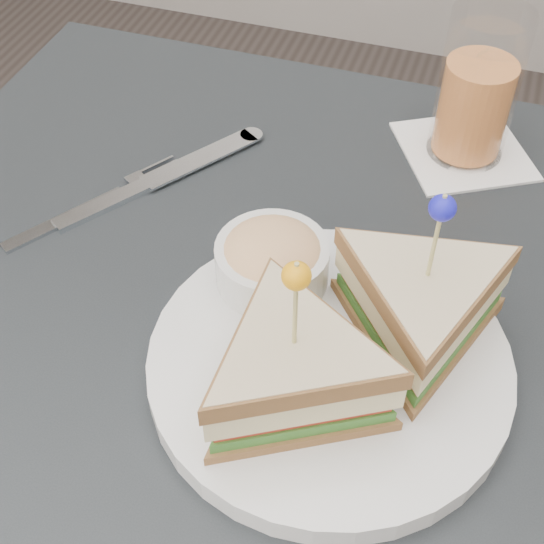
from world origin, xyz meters
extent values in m
cube|color=black|center=(0.00, 0.00, 0.73)|extent=(0.80, 0.80, 0.03)
cylinder|color=black|center=(-0.35, 0.35, 0.36)|extent=(0.04, 0.04, 0.72)
cylinder|color=white|center=(0.07, -0.04, 0.76)|extent=(0.29, 0.29, 0.02)
cylinder|color=white|center=(0.07, -0.04, 0.77)|extent=(0.29, 0.29, 0.01)
cylinder|color=#C6BC72|center=(0.06, -0.09, 0.88)|extent=(0.00, 0.00, 0.09)
sphere|color=orange|center=(0.06, -0.09, 0.91)|extent=(0.02, 0.02, 0.02)
cylinder|color=#C6BC72|center=(0.13, 0.01, 0.88)|extent=(0.00, 0.00, 0.09)
sphere|color=#1918B9|center=(0.13, 0.01, 0.91)|extent=(0.02, 0.02, 0.02)
cylinder|color=silver|center=(0.00, 0.03, 0.79)|extent=(0.10, 0.10, 0.04)
ellipsoid|color=#E0B772|center=(0.00, 0.03, 0.80)|extent=(0.09, 0.09, 0.04)
cube|color=#B8BDC3|center=(-0.22, 0.06, 0.75)|extent=(0.08, 0.12, 0.00)
cube|color=#B8BDC3|center=(-0.17, 0.13, 0.75)|extent=(0.03, 0.03, 0.00)
cube|color=silver|center=(-0.19, 0.09, 0.75)|extent=(0.08, 0.10, 0.01)
cube|color=silver|center=(-0.13, 0.18, 0.76)|extent=(0.10, 0.12, 0.00)
cylinder|color=silver|center=(-0.09, 0.24, 0.76)|extent=(0.03, 0.03, 0.00)
cube|color=white|center=(0.14, 0.28, 0.75)|extent=(0.17, 0.17, 0.00)
cylinder|color=orange|center=(0.14, 0.28, 0.81)|extent=(0.10, 0.10, 0.10)
cylinder|color=white|center=(0.14, 0.28, 0.83)|extent=(0.11, 0.11, 0.16)
cube|color=white|center=(0.14, 0.30, 0.85)|extent=(0.03, 0.03, 0.02)
cube|color=white|center=(0.13, 0.27, 0.85)|extent=(0.02, 0.02, 0.02)
camera|label=1|loc=(0.14, -0.39, 1.25)|focal=50.00mm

